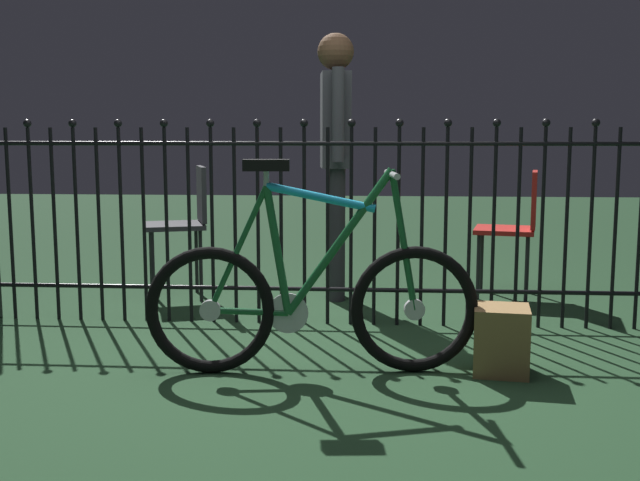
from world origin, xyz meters
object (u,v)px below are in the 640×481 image
at_px(bicycle, 312,300).
at_px(display_crate, 501,340).
at_px(chair_charcoal, 186,217).
at_px(chair_red, 517,221).
at_px(person_visitor, 336,142).

bearing_deg(bicycle, display_crate, 3.50).
xyz_separation_m(chair_charcoal, chair_red, (2.14, 0.18, -0.03)).
relative_size(bicycle, chair_red, 1.79).
bearing_deg(bicycle, person_visitor, 89.17).
bearing_deg(chair_charcoal, bicycle, -58.35).
bearing_deg(display_crate, bicycle, -176.50).
height_order(chair_charcoal, person_visitor, person_visitor).
relative_size(bicycle, chair_charcoal, 1.72).
xyz_separation_m(person_visitor, display_crate, (0.82, -1.54, -0.86)).
distance_m(bicycle, person_visitor, 1.73).
distance_m(bicycle, display_crate, 0.86).
bearing_deg(chair_charcoal, person_visitor, 3.24).
height_order(person_visitor, display_crate, person_visitor).
xyz_separation_m(bicycle, chair_red, (1.20, 1.71, 0.17)).
bearing_deg(display_crate, chair_red, 77.85).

